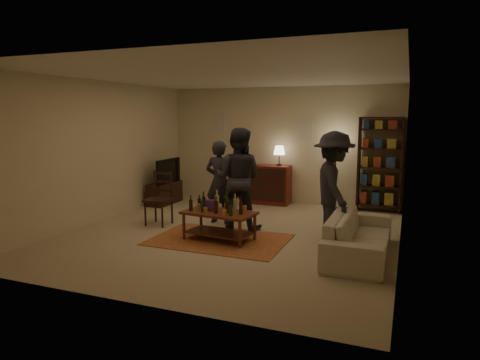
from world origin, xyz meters
The scene contains 13 objects.
floor centered at (0.00, 0.00, 0.00)m, with size 6.00×6.00×0.00m, color #C6B793.
room_shell centered at (-0.65, 2.98, 1.81)m, with size 6.00×6.00×6.00m.
rug centered at (-0.03, -0.45, 0.01)m, with size 2.20×1.50×0.01m, color maroon.
coffee_table centered at (-0.04, -0.44, 0.42)m, with size 1.23×0.76×0.82m.
dining_chair centered at (-1.51, 0.12, 0.54)m, with size 0.45×0.45×1.03m.
tv_stand centered at (-2.44, 1.80, 0.38)m, with size 0.40×1.00×1.06m.
dresser centered at (-0.19, 2.71, 0.48)m, with size 1.00×0.50×1.36m.
bookshelf centered at (2.25, 2.78, 1.03)m, with size 0.90×0.34×2.02m.
floor_lamp centered at (1.34, 2.65, 1.42)m, with size 0.36×0.36×1.68m.
sofa centered at (2.20, -0.40, 0.30)m, with size 2.08×0.81×0.61m, color beige.
person_left centered at (-0.50, 0.62, 0.79)m, with size 0.58×0.38×1.58m, color #26272E.
person_right centered at (-0.02, 0.38, 0.91)m, with size 0.89×0.69×1.83m, color #292931.
person_by_sofa centered at (1.70, 0.25, 0.90)m, with size 1.16×0.67×1.80m, color #23242A.
Camera 1 is at (2.81, -6.69, 2.03)m, focal length 32.00 mm.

